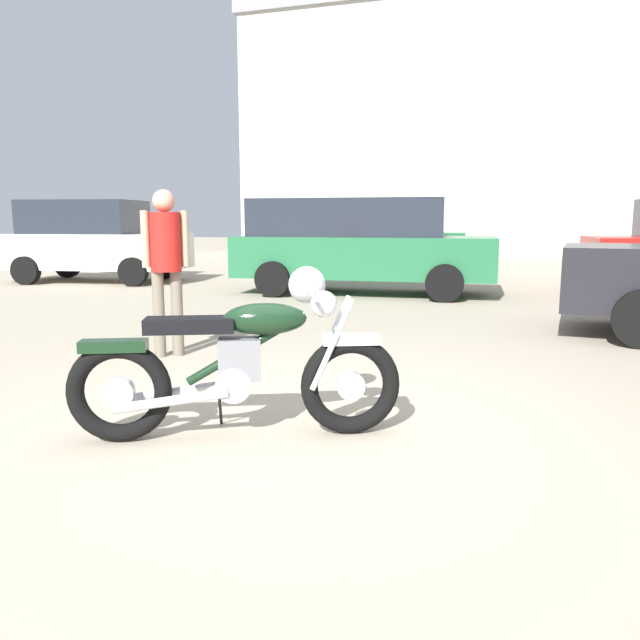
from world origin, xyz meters
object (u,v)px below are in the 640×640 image
Objects in this scene: vintage_motorcycle at (245,361)px; bystander at (166,255)px; silver_sedan_mid at (359,243)px; red_hatchback_near at (93,240)px; blue_hatchback_right at (382,238)px.

bystander is at bearing 108.22° from vintage_motorcycle.
red_hatchback_near is at bearing 172.25° from silver_sedan_mid.
red_hatchback_near reaches higher than silver_sedan_mid.
vintage_motorcycle is 0.47× the size of red_hatchback_near.
vintage_motorcycle is 1.17× the size of bystander.
vintage_motorcycle is 11.96m from blue_hatchback_right.
vintage_motorcycle is at bearing -85.68° from blue_hatchback_right.
red_hatchback_near is at bearing 108.53° from vintage_motorcycle.
red_hatchback_near is 0.86× the size of silver_sedan_mid.
red_hatchback_near is 6.81m from blue_hatchback_right.
red_hatchback_near reaches higher than bystander.
bystander is at bearing -57.28° from red_hatchback_near.
blue_hatchback_right is at bearing 74.29° from vintage_motorcycle.
blue_hatchback_right reaches higher than bystander.
vintage_motorcycle is at bearing -85.17° from silver_sedan_mid.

